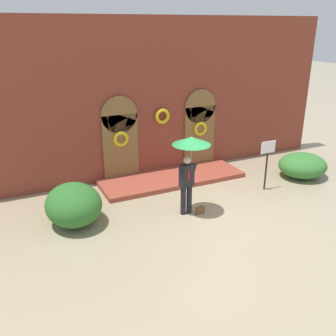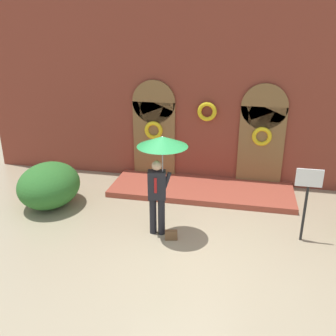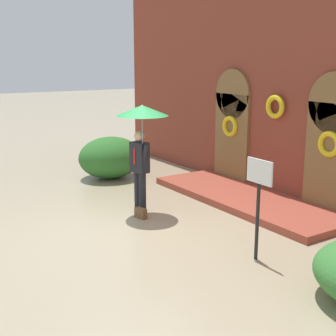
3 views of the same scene
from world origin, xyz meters
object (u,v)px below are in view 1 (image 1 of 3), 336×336
at_px(sign_post, 267,157).
at_px(shrub_left, 74,205).
at_px(handbag, 200,210).
at_px(shrub_right, 303,165).
at_px(person_with_umbrella, 190,152).

relative_size(sign_post, shrub_left, 0.95).
height_order(handbag, shrub_left, shrub_left).
bearing_deg(shrub_right, handbag, -169.11).
xyz_separation_m(handbag, shrub_left, (-3.50, 1.02, 0.47)).
xyz_separation_m(person_with_umbrella, handbag, (0.27, -0.20, -1.80)).
bearing_deg(person_with_umbrella, shrub_right, 8.17).
bearing_deg(handbag, shrub_right, -1.70).
bearing_deg(shrub_left, sign_post, -3.82).
height_order(sign_post, shrub_left, sign_post).
distance_m(handbag, shrub_left, 3.68).
height_order(person_with_umbrella, shrub_left, person_with_umbrella).
relative_size(handbag, shrub_right, 0.16).
bearing_deg(person_with_umbrella, sign_post, 7.08).
relative_size(shrub_left, shrub_right, 1.01).
xyz_separation_m(handbag, shrub_right, (4.88, 0.94, 0.33)).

